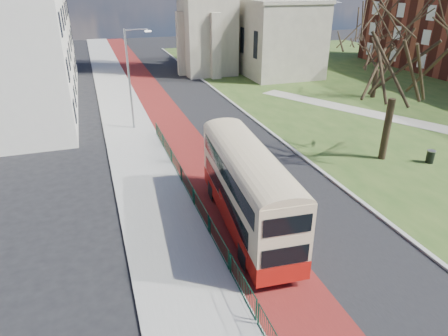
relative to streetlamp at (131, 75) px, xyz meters
name	(u,v)px	position (x,y,z in m)	size (l,w,h in m)	color
ground	(272,234)	(4.35, -18.00, -4.59)	(160.00, 160.00, 0.00)	black
road_carriageway	(196,115)	(5.85, 2.00, -4.59)	(9.00, 120.00, 0.01)	black
bus_lane	(168,118)	(3.15, 2.00, -4.59)	(3.40, 120.00, 0.01)	#591414
pavement_west	(126,122)	(-0.65, 2.00, -4.53)	(4.00, 120.00, 0.12)	gray
kerb_west	(148,120)	(1.35, 2.00, -4.53)	(0.25, 120.00, 0.13)	#999993
kerb_east	(235,105)	(10.45, 4.00, -4.53)	(0.25, 80.00, 0.13)	#999993
grass_green	(396,90)	(30.35, 4.00, -4.57)	(40.00, 80.00, 0.04)	#2C4B1A
footpath	(436,127)	(24.35, -8.00, -4.54)	(2.20, 36.00, 0.03)	#9E998C
pedestrian_railing	(193,196)	(1.40, -14.00, -4.04)	(0.07, 24.00, 1.12)	#0D3B28
street_block_near	(0,49)	(-9.65, 4.00, 1.92)	(10.30, 14.30, 13.00)	silver
street_block_far	(24,36)	(-9.65, 20.00, 1.17)	(10.30, 16.30, 11.50)	#BCB29F
streetlamp	(131,75)	(0.00, 0.00, 0.00)	(2.13, 0.18, 8.00)	gray
bus	(247,186)	(3.39, -16.99, -2.25)	(3.02, 9.99, 4.12)	#9C140E
winter_tree_near	(402,46)	(15.63, -12.00, 3.12)	(8.28, 8.28, 11.08)	#2F2417
winter_tree_far	(381,46)	(25.63, 2.13, 0.78)	(5.26, 5.26, 7.72)	black
litter_bin	(430,157)	(18.26, -13.65, -4.10)	(0.68, 0.68, 0.90)	black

